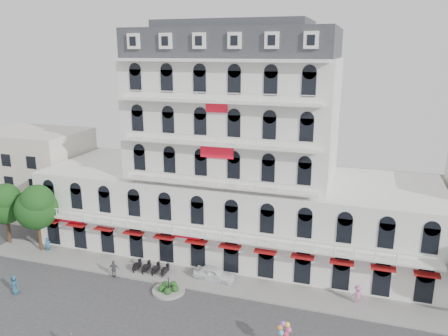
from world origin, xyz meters
TOP-DOWN VIEW (x-y plane):
  - ground at (0.00, 0.00)m, footprint 120.00×120.00m
  - sidewalk at (0.00, 9.00)m, footprint 53.00×4.00m
  - main_building at (0.00, 18.00)m, footprint 45.00×15.00m
  - flank_building_west at (-30.00, 20.00)m, footprint 14.00×10.00m
  - traffic_island at (-3.00, 6.00)m, footprint 3.20×3.20m
  - parked_scooter_row at (-6.35, 8.80)m, footprint 4.40×1.80m
  - tree_west_outer at (-25.95, 9.98)m, footprint 4.50×4.48m
  - tree_west_inner at (-20.95, 9.48)m, footprint 4.76×4.76m
  - parked_car at (0.48, 9.50)m, footprint 4.36×1.93m
  - pedestrian_left at (-16.99, 1.10)m, footprint 1.01×0.74m
  - pedestrian_mid at (-9.56, 6.82)m, footprint 1.19×0.70m
  - pedestrian_right at (14.53, 9.50)m, footprint 1.33×0.93m
  - pedestrian_far at (-20.00, 9.50)m, footprint 0.79×0.76m

SIDE VIEW (x-z plane):
  - ground at x=0.00m, z-range 0.00..0.00m
  - parked_scooter_row at x=-6.35m, z-range -0.55..0.55m
  - sidewalk at x=0.00m, z-range 0.00..0.16m
  - traffic_island at x=-3.00m, z-range -0.54..1.06m
  - parked_car at x=0.48m, z-range 0.00..1.46m
  - pedestrian_far at x=-20.00m, z-range 0.00..1.82m
  - pedestrian_right at x=14.53m, z-range 0.00..1.87m
  - pedestrian_mid at x=-9.56m, z-range 0.00..1.90m
  - pedestrian_left at x=-16.99m, z-range 0.00..1.90m
  - tree_west_outer at x=-25.95m, z-range 1.47..9.23m
  - tree_west_inner at x=-20.95m, z-range 1.56..9.81m
  - flank_building_west at x=-30.00m, z-range 0.00..12.00m
  - main_building at x=0.00m, z-range -2.94..22.86m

